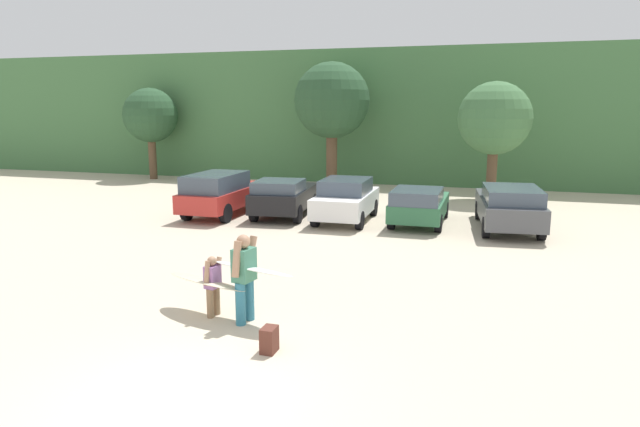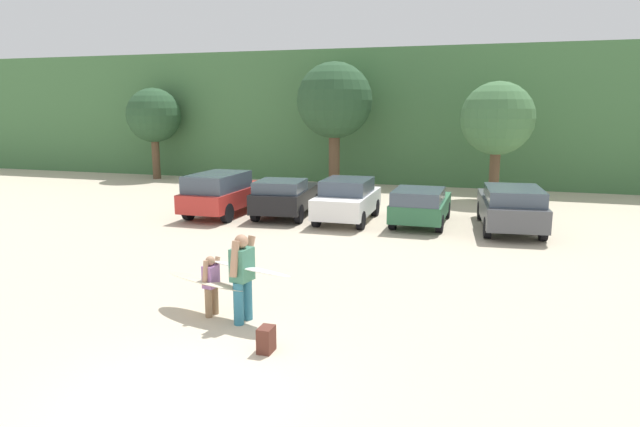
% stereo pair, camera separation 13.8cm
% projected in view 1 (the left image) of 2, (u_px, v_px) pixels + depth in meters
% --- Properties ---
extents(ground_plane, '(120.00, 120.00, 0.00)m').
position_uv_depth(ground_plane, '(182.00, 398.00, 8.21)').
color(ground_plane, beige).
extents(hillside_ridge, '(108.00, 12.00, 7.16)m').
position_uv_depth(hillside_ridge, '(424.00, 115.00, 34.92)').
color(hillside_ridge, '#427042').
rests_on(hillside_ridge, ground_plane).
extents(tree_center, '(3.07, 3.07, 5.18)m').
position_uv_depth(tree_center, '(150.00, 116.00, 32.02)').
color(tree_center, brown).
rests_on(tree_center, ground_plane).
extents(tree_center_left, '(3.75, 3.75, 6.32)m').
position_uv_depth(tree_center_left, '(332.00, 101.00, 27.89)').
color(tree_center_left, brown).
rests_on(tree_center_left, ground_plane).
extents(tree_ridge_back, '(3.19, 3.19, 5.24)m').
position_uv_depth(tree_ridge_back, '(495.00, 119.00, 24.62)').
color(tree_ridge_back, brown).
rests_on(tree_ridge_back, ground_plane).
extents(parked_car_red, '(1.81, 4.69, 1.68)m').
position_uv_depth(parked_car_red, '(222.00, 192.00, 21.73)').
color(parked_car_red, '#B72D28').
rests_on(parked_car_red, ground_plane).
extents(parked_car_black, '(2.22, 4.13, 1.48)m').
position_uv_depth(parked_car_black, '(284.00, 196.00, 21.46)').
color(parked_car_black, black).
rests_on(parked_car_black, ground_plane).
extents(parked_car_white, '(1.86, 3.94, 1.57)m').
position_uv_depth(parked_car_white, '(346.00, 199.00, 20.59)').
color(parked_car_white, white).
rests_on(parked_car_white, ground_plane).
extents(parked_car_forest_green, '(1.81, 3.95, 1.36)m').
position_uv_depth(parked_car_forest_green, '(419.00, 205.00, 20.01)').
color(parked_car_forest_green, '#2D6642').
rests_on(parked_car_forest_green, ground_plane).
extents(parked_car_dark_gray, '(2.32, 4.78, 1.55)m').
position_uv_depth(parked_car_dark_gray, '(509.00, 206.00, 19.09)').
color(parked_car_dark_gray, '#4C4F54').
rests_on(parked_car_dark_gray, ground_plane).
extents(person_adult, '(0.39, 0.82, 1.76)m').
position_uv_depth(person_adult, '(244.00, 273.00, 10.89)').
color(person_adult, teal).
rests_on(person_adult, ground_plane).
extents(person_child, '(0.28, 0.56, 1.24)m').
position_uv_depth(person_child, '(213.00, 283.00, 11.27)').
color(person_child, '#8C6B4C').
rests_on(person_child, ground_plane).
extents(surfboard_white, '(2.11, 1.15, 0.20)m').
position_uv_depth(surfboard_white, '(251.00, 268.00, 10.97)').
color(surfboard_white, white).
extents(surfboard_cream, '(2.14, 1.23, 0.20)m').
position_uv_depth(surfboard_cream, '(207.00, 282.00, 11.34)').
color(surfboard_cream, beige).
extents(backpack_dropped, '(0.24, 0.34, 0.45)m').
position_uv_depth(backpack_dropped, '(269.00, 340.00, 9.68)').
color(backpack_dropped, '#592D23').
rests_on(backpack_dropped, ground_plane).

